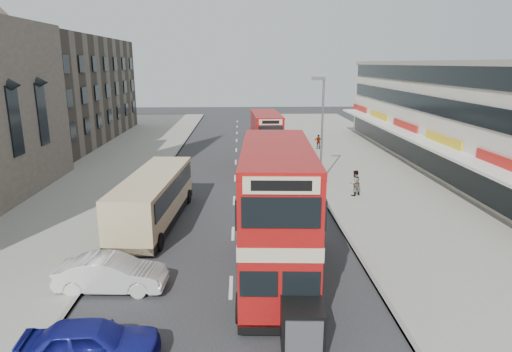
% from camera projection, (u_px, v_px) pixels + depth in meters
% --- Properties ---
extents(ground, '(160.00, 160.00, 0.00)m').
position_uv_depth(ground, '(230.00, 314.00, 16.48)').
color(ground, '#28282B').
rests_on(ground, ground).
extents(road_surface, '(12.00, 90.00, 0.01)m').
position_uv_depth(road_surface, '(235.00, 178.00, 35.84)').
color(road_surface, '#28282B').
rests_on(road_surface, ground).
extents(pavement_right, '(12.00, 90.00, 0.15)m').
position_uv_depth(pavement_right, '(381.00, 176.00, 36.24)').
color(pavement_right, gray).
rests_on(pavement_right, ground).
extents(pavement_left, '(12.00, 90.00, 0.15)m').
position_uv_depth(pavement_left, '(86.00, 179.00, 35.40)').
color(pavement_left, gray).
rests_on(pavement_left, ground).
extents(kerb_left, '(0.20, 90.00, 0.16)m').
position_uv_depth(kerb_left, '(160.00, 178.00, 35.61)').
color(kerb_left, gray).
rests_on(kerb_left, ground).
extents(kerb_right, '(0.20, 90.00, 0.16)m').
position_uv_depth(kerb_right, '(310.00, 177.00, 36.03)').
color(kerb_right, gray).
rests_on(kerb_right, ground).
extents(brick_terrace, '(14.00, 28.00, 12.00)m').
position_uv_depth(brick_terrace, '(46.00, 91.00, 51.00)').
color(brick_terrace, '#66594C').
rests_on(brick_terrace, ground).
extents(commercial_row, '(9.90, 46.20, 9.30)m').
position_uv_depth(commercial_row, '(470.00, 117.00, 37.30)').
color(commercial_row, beige).
rests_on(commercial_row, ground).
extents(street_lamp, '(1.00, 0.20, 8.12)m').
position_uv_depth(street_lamp, '(321.00, 122.00, 32.94)').
color(street_lamp, slate).
rests_on(street_lamp, ground).
extents(bus_main, '(3.28, 10.40, 5.66)m').
position_uv_depth(bus_main, '(277.00, 214.00, 18.38)').
color(bus_main, black).
rests_on(bus_main, ground).
extents(bus_second, '(2.62, 8.48, 4.65)m').
position_uv_depth(bus_second, '(266.00, 140.00, 39.42)').
color(bus_second, black).
rests_on(bus_second, ground).
extents(coach, '(3.32, 10.32, 2.69)m').
position_uv_depth(coach, '(154.00, 197.00, 25.46)').
color(coach, black).
rests_on(coach, ground).
extents(car_left_near, '(4.35, 1.98, 1.45)m').
position_uv_depth(car_left_near, '(91.00, 343.00, 13.60)').
color(car_left_near, navy).
rests_on(car_left_near, ground).
extents(car_left_front, '(4.50, 1.76, 1.46)m').
position_uv_depth(car_left_front, '(111.00, 274.00, 18.06)').
color(car_left_front, silver).
rests_on(car_left_front, ground).
extents(car_right_a, '(4.31, 1.91, 1.23)m').
position_uv_depth(car_right_a, '(292.00, 177.00, 33.90)').
color(car_right_a, '#9F110F').
rests_on(car_right_a, ground).
extents(car_right_b, '(4.97, 2.34, 1.37)m').
position_uv_depth(car_right_b, '(289.00, 162.00, 38.68)').
color(car_right_b, '#C56F13').
rests_on(car_right_b, ground).
extents(pedestrian_near, '(0.80, 0.71, 1.81)m').
position_uv_depth(pedestrian_near, '(355.00, 183.00, 30.50)').
color(pedestrian_near, gray).
rests_on(pedestrian_near, pavement_right).
extents(pedestrian_far, '(0.96, 0.55, 1.54)m').
position_uv_depth(pedestrian_far, '(318.00, 142.00, 47.12)').
color(pedestrian_far, gray).
rests_on(pedestrian_far, pavement_right).
extents(cyclist, '(0.91, 2.00, 2.05)m').
position_uv_depth(cyclist, '(294.00, 179.00, 32.93)').
color(cyclist, gray).
rests_on(cyclist, ground).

